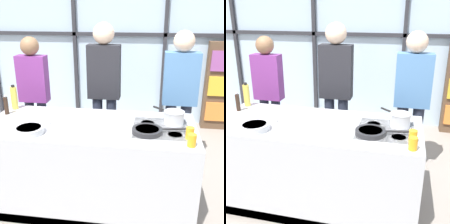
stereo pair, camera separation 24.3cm
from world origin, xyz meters
TOP-DOWN VIEW (x-y plane):
  - ground_plane at (0.00, 0.00)m, footprint 18.00×18.00m
  - back_window_wall at (0.00, 2.42)m, footprint 6.40×0.10m
  - bookshelf at (1.72, 2.24)m, footprint 0.52×0.19m
  - demo_island at (0.00, -0.00)m, footprint 2.04×0.87m
  - spectator_far_left at (-0.92, 0.85)m, footprint 0.37×0.23m
  - spectator_center_left at (0.00, 0.85)m, footprint 0.39×0.25m
  - spectator_center_right at (0.92, 0.85)m, footprint 0.41×0.24m
  - frying_pan at (0.56, -0.12)m, footprint 0.49×0.27m
  - saucepan at (0.80, 0.13)m, footprint 0.30×0.29m
  - white_plate at (-0.50, -0.06)m, footprint 0.25×0.25m
  - mixing_bowl at (-0.49, -0.28)m, footprint 0.27×0.27m
  - oil_bottle at (-0.92, 0.32)m, footprint 0.07×0.07m
  - pepper_grinder at (-0.93, 0.15)m, footprint 0.04×0.04m
  - juice_glass_near at (0.92, -0.34)m, footprint 0.07×0.07m
  - juice_glass_far at (0.92, -0.20)m, footprint 0.07×0.07m

SIDE VIEW (x-z plane):
  - ground_plane at x=0.00m, z-range 0.00..0.00m
  - demo_island at x=0.00m, z-range 0.00..0.89m
  - bookshelf at x=1.72m, z-range 0.00..1.46m
  - white_plate at x=-0.50m, z-range 0.89..0.91m
  - frying_pan at x=0.56m, z-range 0.90..0.94m
  - mixing_bowl at x=-0.49m, z-range 0.90..0.96m
  - juice_glass_near at x=0.92m, z-range 0.89..1.00m
  - juice_glass_far at x=0.92m, z-range 0.89..1.00m
  - spectator_far_left at x=-0.92m, z-range 0.13..1.77m
  - saucepan at x=0.80m, z-range 0.90..1.03m
  - pepper_grinder at x=-0.93m, z-range 0.89..1.10m
  - spectator_center_right at x=0.92m, z-range 0.14..1.86m
  - oil_bottle at x=-0.92m, z-range 0.89..1.16m
  - spectator_center_left at x=0.00m, z-range 0.16..1.96m
  - back_window_wall at x=0.00m, z-range 0.00..2.80m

